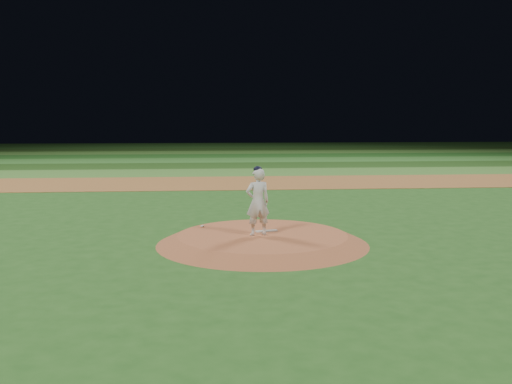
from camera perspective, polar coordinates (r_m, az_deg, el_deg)
ground at (r=14.90m, az=0.65°, el=-5.19°), size 120.00×120.00×0.00m
infield_dirt_band at (r=28.69m, az=-2.01°, el=0.94°), size 70.00×6.00×0.02m
outfield_stripe_0 at (r=34.16m, az=-2.47°, el=1.97°), size 70.00×5.00×0.02m
outfield_stripe_1 at (r=39.13m, az=-2.77°, el=2.67°), size 70.00×5.00×0.02m
outfield_stripe_2 at (r=44.12m, az=-3.00°, el=3.21°), size 70.00×5.00×0.02m
outfield_stripe_3 at (r=49.10m, az=-3.19°, el=3.64°), size 70.00×5.00×0.02m
outfield_stripe_4 at (r=54.09m, az=-3.35°, el=3.98°), size 70.00×5.00×0.02m
outfield_stripe_5 at (r=59.08m, az=-3.47°, el=4.28°), size 70.00×5.00×0.02m
pitchers_mound at (r=14.88m, az=0.65°, el=-4.72°), size 5.50×5.50×0.25m
pitching_rubber at (r=15.21m, az=1.05°, el=-3.91°), size 0.61×0.29×0.03m
rosin_bag at (r=15.87m, az=-5.39°, el=-3.41°), size 0.11×0.11×0.06m
pitcher_on_mound at (r=14.60m, az=0.18°, el=-0.95°), size 0.71×0.55×1.79m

